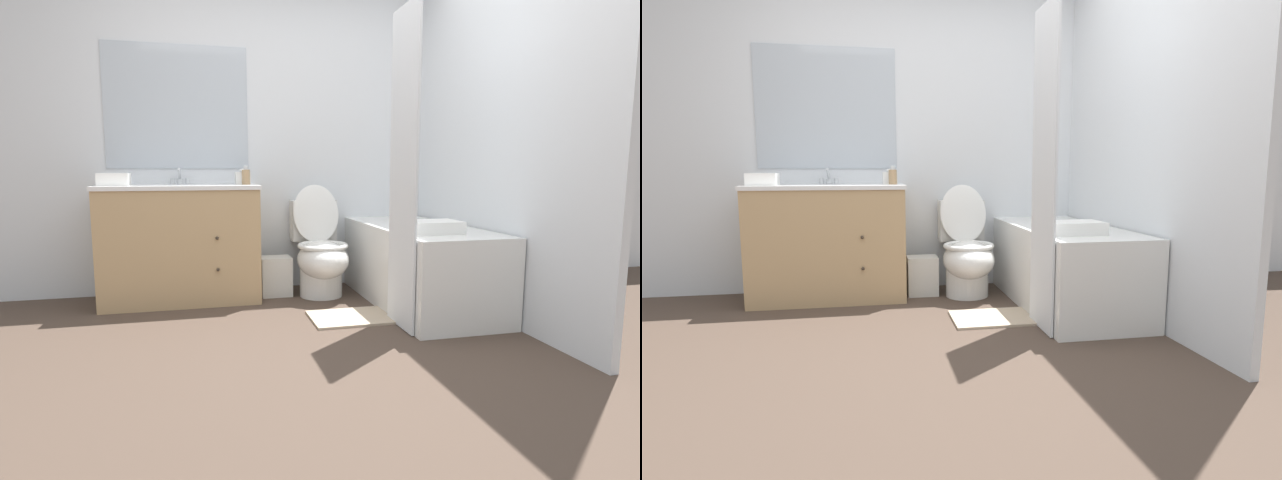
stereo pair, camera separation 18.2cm
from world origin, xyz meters
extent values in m
plane|color=#47382D|center=(0.00, 0.00, 0.00)|extent=(14.00, 14.00, 0.00)
cube|color=silver|center=(0.00, 1.72, 1.25)|extent=(8.00, 0.05, 2.50)
cube|color=#B2BCC6|center=(-0.72, 1.69, 1.45)|extent=(1.06, 0.01, 0.93)
cube|color=silver|center=(1.32, 0.85, 1.25)|extent=(0.05, 2.70, 2.50)
cube|color=tan|center=(-0.72, 1.43, 0.42)|extent=(1.12, 0.54, 0.83)
cube|color=white|center=(-0.72, 1.43, 0.85)|extent=(1.14, 0.56, 0.03)
cylinder|color=white|center=(-0.72, 1.43, 0.81)|extent=(0.33, 0.33, 0.10)
sphere|color=#382D23|center=(-0.47, 1.14, 0.50)|extent=(0.02, 0.02, 0.02)
sphere|color=#382D23|center=(-0.47, 1.14, 0.28)|extent=(0.02, 0.02, 0.02)
cylinder|color=silver|center=(-0.72, 1.63, 0.88)|extent=(0.04, 0.04, 0.04)
cylinder|color=silver|center=(-0.72, 1.59, 0.95)|extent=(0.02, 0.11, 0.09)
cylinder|color=silver|center=(-0.78, 1.63, 0.89)|extent=(0.03, 0.03, 0.04)
cylinder|color=silver|center=(-0.67, 1.63, 0.89)|extent=(0.03, 0.03, 0.04)
cylinder|color=white|center=(0.32, 1.31, 0.11)|extent=(0.33, 0.33, 0.22)
ellipsoid|color=white|center=(0.32, 1.25, 0.30)|extent=(0.39, 0.49, 0.29)
torus|color=white|center=(0.32, 1.25, 0.40)|extent=(0.39, 0.39, 0.04)
cube|color=white|center=(0.32, 1.59, 0.57)|extent=(0.36, 0.18, 0.33)
ellipsoid|color=white|center=(0.32, 1.47, 0.63)|extent=(0.37, 0.14, 0.46)
cube|color=white|center=(0.95, 0.93, 0.29)|extent=(0.66, 1.53, 0.57)
cube|color=#A8ADAE|center=(0.95, 0.93, 0.57)|extent=(0.54, 1.41, 0.01)
cube|color=white|center=(0.61, 0.44, 0.96)|extent=(0.01, 0.39, 1.92)
cube|color=silver|center=(-0.02, 1.42, 0.15)|extent=(0.23, 0.20, 0.30)
cube|color=white|center=(-0.25, 1.50, 0.91)|extent=(0.11, 0.13, 0.09)
ellipsoid|color=white|center=(-0.25, 1.50, 0.97)|extent=(0.05, 0.04, 0.03)
cylinder|color=tan|center=(-0.24, 1.43, 0.92)|extent=(0.06, 0.06, 0.11)
cylinder|color=silver|center=(-0.24, 1.43, 0.99)|extent=(0.03, 0.03, 0.03)
cube|color=white|center=(-1.15, 1.31, 0.91)|extent=(0.21, 0.16, 0.09)
cube|color=white|center=(0.85, 0.53, 0.61)|extent=(0.35, 0.25, 0.08)
cube|color=tan|center=(0.37, 0.68, 0.01)|extent=(0.54, 0.39, 0.02)
camera|label=1|loc=(-0.59, -2.37, 0.97)|focal=28.00mm
camera|label=2|loc=(-0.41, -2.41, 0.97)|focal=28.00mm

